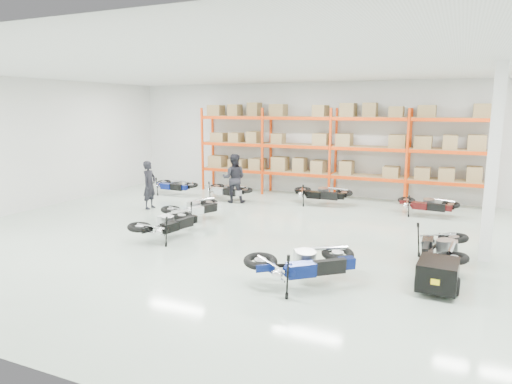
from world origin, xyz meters
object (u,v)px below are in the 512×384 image
at_px(trailer, 438,275).
at_px(moto_back_c, 321,190).
at_px(person_left, 149,185).
at_px(moto_silver_left, 195,204).
at_px(moto_touring_right, 442,242).
at_px(moto_back_d, 427,201).
at_px(person_back, 234,178).
at_px(moto_blue_centre, 305,256).
at_px(moto_back_a, 174,182).
at_px(moto_back_b, 227,187).
at_px(moto_black_far_left, 167,219).

xyz_separation_m(trailer, moto_back_c, (-4.27, 6.87, 0.20)).
distance_m(trailer, person_left, 10.41).
xyz_separation_m(moto_silver_left, trailer, (7.21, -2.95, -0.17)).
relative_size(moto_touring_right, trailer, 1.27).
bearing_deg(moto_back_d, person_left, 113.89).
xyz_separation_m(moto_silver_left, person_back, (-0.19, 3.10, 0.37)).
height_order(moto_blue_centre, moto_silver_left, moto_blue_centre).
xyz_separation_m(moto_back_a, moto_back_b, (2.48, -0.07, 0.00)).
bearing_deg(moto_back_b, moto_touring_right, -107.94).
bearing_deg(moto_back_d, person_back, 101.87).
height_order(moto_touring_right, moto_back_b, moto_touring_right).
bearing_deg(moto_back_a, moto_silver_left, -131.20).
xyz_separation_m(moto_back_a, moto_back_c, (6.03, 0.52, 0.05)).
bearing_deg(moto_black_far_left, moto_back_a, -45.32).
bearing_deg(moto_touring_right, moto_back_a, 155.42).
bearing_deg(trailer, moto_black_far_left, 175.12).
relative_size(moto_touring_right, person_back, 1.05).
distance_m(moto_blue_centre, moto_back_b, 8.80).
distance_m(moto_black_far_left, person_left, 4.08).
xyz_separation_m(trailer, person_left, (-9.64, 3.90, 0.47)).
xyz_separation_m(moto_back_d, person_left, (-9.00, -2.71, 0.33)).
bearing_deg(moto_blue_centre, moto_back_a, 8.08).
relative_size(trailer, moto_back_c, 0.81).
relative_size(moto_blue_centre, moto_back_d, 1.20).
xyz_separation_m(person_left, person_back, (2.23, 2.15, 0.07)).
bearing_deg(person_left, person_back, -48.10).
bearing_deg(moto_back_b, moto_back_c, -67.60).
bearing_deg(moto_black_far_left, moto_back_d, -125.54).
xyz_separation_m(moto_touring_right, person_back, (-7.41, 4.45, 0.33)).
xyz_separation_m(moto_blue_centre, moto_back_d, (1.80, 7.29, -0.10)).
distance_m(moto_blue_centre, moto_back_c, 7.77).
bearing_deg(moto_back_c, trailer, -148.68).
distance_m(moto_silver_left, moto_touring_right, 7.34).
xyz_separation_m(trailer, person_back, (-7.41, 6.05, 0.54)).
bearing_deg(moto_back_b, moto_back_a, 101.47).
height_order(moto_back_a, moto_back_d, moto_back_a).
relative_size(moto_black_far_left, person_left, 1.09).
xyz_separation_m(trailer, moto_back_a, (-10.30, 6.34, 0.15)).
bearing_deg(moto_back_c, moto_back_d, -94.60).
relative_size(moto_back_b, moto_back_d, 1.02).
xyz_separation_m(moto_black_far_left, moto_back_d, (6.20, 5.66, -0.05)).
bearing_deg(moto_back_a, person_back, -89.21).
height_order(moto_black_far_left, person_left, person_left).
bearing_deg(moto_touring_right, person_back, 149.15).
relative_size(moto_back_d, person_back, 0.92).
height_order(moto_touring_right, moto_back_c, moto_touring_right).
bearing_deg(moto_back_b, moto_silver_left, -156.77).
distance_m(moto_touring_right, moto_back_d, 5.05).
xyz_separation_m(moto_black_far_left, moto_back_c, (2.57, 5.92, 0.01)).
distance_m(moto_back_a, person_left, 2.55).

